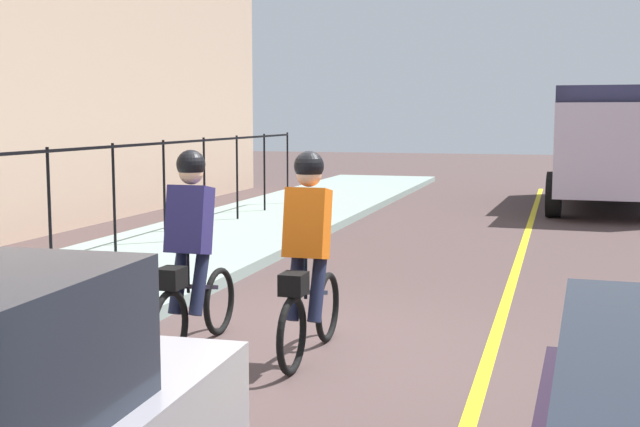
{
  "coord_description": "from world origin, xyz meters",
  "views": [
    {
      "loc": [
        -6.9,
        -2.16,
        2.12
      ],
      "look_at": [
        2.21,
        0.5,
        1.0
      ],
      "focal_mm": 46.47,
      "sensor_mm": 36.0,
      "label": 1
    }
  ],
  "objects_px": {
    "cyclist_lead": "(308,257)",
    "traffic_cone_near": "(315,236)",
    "cyclist_follow": "(191,252)",
    "box_truck_background": "(611,141)"
  },
  "relations": [
    {
      "from": "cyclist_lead",
      "to": "traffic_cone_near",
      "type": "height_order",
      "value": "cyclist_lead"
    },
    {
      "from": "cyclist_lead",
      "to": "cyclist_follow",
      "type": "relative_size",
      "value": 1.0
    },
    {
      "from": "cyclist_lead",
      "to": "traffic_cone_near",
      "type": "bearing_deg",
      "value": 16.37
    },
    {
      "from": "cyclist_lead",
      "to": "traffic_cone_near",
      "type": "distance_m",
      "value": 5.5
    },
    {
      "from": "box_truck_background",
      "to": "cyclist_follow",
      "type": "bearing_deg",
      "value": -14.69
    },
    {
      "from": "cyclist_follow",
      "to": "box_truck_background",
      "type": "xyz_separation_m",
      "value": [
        13.74,
        -4.25,
        0.64
      ]
    },
    {
      "from": "cyclist_follow",
      "to": "traffic_cone_near",
      "type": "xyz_separation_m",
      "value": [
        5.32,
        0.43,
        -0.62
      ]
    },
    {
      "from": "cyclist_follow",
      "to": "cyclist_lead",
      "type": "bearing_deg",
      "value": -86.31
    },
    {
      "from": "box_truck_background",
      "to": "traffic_cone_near",
      "type": "relative_size",
      "value": 11.84
    },
    {
      "from": "cyclist_lead",
      "to": "traffic_cone_near",
      "type": "relative_size",
      "value": 3.18
    }
  ]
}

